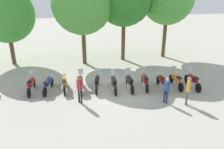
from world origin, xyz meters
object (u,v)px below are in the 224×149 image
(motorcycle_9, at_px, (176,80))
(tree_0, at_px, (6,15))
(person_1, at_px, (80,87))
(tree_1, at_px, (82,4))
(motorcycle_10, at_px, (192,80))
(motorcycle_0, at_px, (31,85))
(motorcycle_3, at_px, (81,83))
(motorcycle_2, at_px, (65,83))
(person_0, at_px, (188,89))
(motorcycle_6, at_px, (130,82))
(person_2, at_px, (167,88))
(motorcycle_5, at_px, (114,83))
(motorcycle_7, at_px, (145,81))
(motorcycle_4, at_px, (97,82))
(motorcycle_1, at_px, (48,84))
(motorcycle_8, at_px, (162,82))

(motorcycle_9, distance_m, tree_0, 14.96)
(person_1, bearing_deg, tree_1, 30.88)
(motorcycle_10, bearing_deg, motorcycle_0, 83.83)
(motorcycle_0, height_order, motorcycle_10, same)
(tree_0, bearing_deg, motorcycle_3, -50.95)
(motorcycle_2, relative_size, person_0, 1.22)
(motorcycle_6, distance_m, person_0, 3.96)
(person_0, bearing_deg, motorcycle_3, 7.72)
(motorcycle_3, distance_m, person_2, 5.68)
(motorcycle_9, bearing_deg, tree_0, 60.49)
(person_0, xyz_separation_m, tree_1, (-5.23, 8.97, 4.19))
(motorcycle_2, relative_size, motorcycle_9, 1.00)
(motorcycle_5, xyz_separation_m, motorcycle_9, (4.38, -0.41, 0.00))
(motorcycle_2, height_order, motorcycle_3, motorcycle_3)
(motorcycle_7, relative_size, tree_0, 0.32)
(motorcycle_4, relative_size, motorcycle_9, 0.99)
(motorcycle_0, relative_size, motorcycle_10, 1.00)
(motorcycle_5, relative_size, motorcycle_6, 1.00)
(motorcycle_4, bearing_deg, person_0, -111.24)
(person_0, relative_size, person_2, 1.09)
(motorcycle_7, bearing_deg, motorcycle_2, 91.02)
(motorcycle_6, bearing_deg, motorcycle_1, 84.98)
(motorcycle_3, bearing_deg, motorcycle_0, 86.24)
(motorcycle_5, relative_size, tree_1, 0.28)
(motorcycle_1, xyz_separation_m, motorcycle_3, (2.19, -0.30, 0.01))
(motorcycle_7, relative_size, person_2, 1.32)
(motorcycle_4, xyz_separation_m, person_1, (-1.30, -1.71, 0.54))
(tree_1, bearing_deg, motorcycle_10, -44.57)
(motorcycle_3, height_order, motorcycle_6, same)
(motorcycle_6, distance_m, tree_1, 8.15)
(person_2, height_order, tree_0, tree_0)
(motorcycle_2, distance_m, person_0, 7.97)
(motorcycle_10, bearing_deg, motorcycle_4, 82.61)
(motorcycle_3, xyz_separation_m, tree_1, (0.78, 5.63, 4.73))
(person_0, bearing_deg, person_2, 13.99)
(motorcycle_3, height_order, tree_1, tree_1)
(motorcycle_5, height_order, motorcycle_6, same)
(motorcycle_3, height_order, tree_0, tree_0)
(motorcycle_8, bearing_deg, motorcycle_6, 83.39)
(motorcycle_5, distance_m, motorcycle_6, 1.10)
(motorcycle_7, xyz_separation_m, tree_1, (-3.61, 6.15, 4.73))
(motorcycle_3, height_order, motorcycle_9, same)
(person_0, bearing_deg, motorcycle_5, -0.37)
(motorcycle_0, relative_size, person_1, 1.23)
(motorcycle_3, distance_m, tree_1, 7.39)
(motorcycle_1, height_order, motorcycle_5, motorcycle_5)
(motorcycle_2, xyz_separation_m, motorcycle_8, (6.57, -1.20, 0.00))
(motorcycle_9, bearing_deg, motorcycle_3, 85.57)
(person_1, bearing_deg, person_0, -65.75)
(person_0, relative_size, person_1, 1.00)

